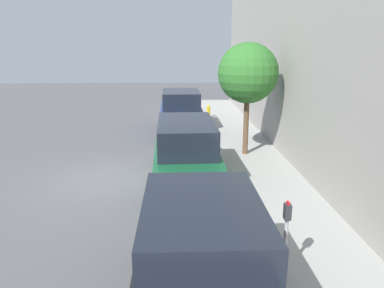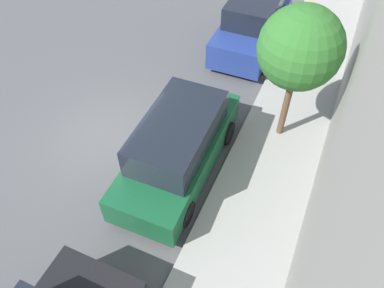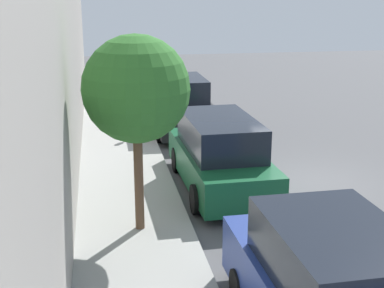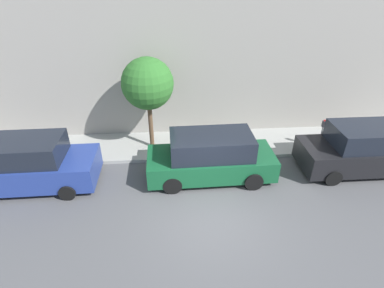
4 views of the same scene
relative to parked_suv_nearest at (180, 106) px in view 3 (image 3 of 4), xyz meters
name	(u,v)px [view 3 (image 3 of 4)]	position (x,y,z in m)	size (l,w,h in m)	color
ground_plane	(306,185)	(-2.41, 6.29, -0.93)	(60.00, 60.00, 0.00)	#515154
sidewalk	(128,194)	(2.33, 6.29, -0.86)	(2.47, 32.00, 0.15)	#9E9E99
parked_suv_nearest	(180,106)	(0.00, 0.00, 0.00)	(2.08, 4.80, 1.98)	black
parked_minivan_second	(220,155)	(-0.08, 6.11, -0.01)	(2.02, 4.94, 1.90)	#14512D
parking_meter_near	(140,111)	(1.54, 0.94, 0.08)	(0.11, 0.15, 1.40)	#ADADB2
street_tree	(136,90)	(2.21, 8.51, 2.20)	(2.16, 2.16, 4.08)	brown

